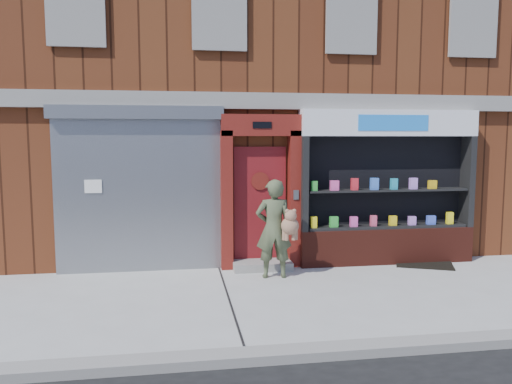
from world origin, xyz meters
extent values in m
plane|color=#9E9E99|center=(0.00, 0.00, 0.00)|extent=(80.00, 80.00, 0.00)
cube|color=gray|center=(0.00, -2.15, 0.06)|extent=(60.00, 0.30, 0.12)
cube|color=#512412|center=(0.00, 6.00, 4.00)|extent=(12.00, 8.00, 8.00)
cube|color=gray|center=(0.00, 1.92, 3.15)|extent=(12.00, 0.16, 0.30)
cube|color=black|center=(-4.00, 1.97, 4.80)|extent=(0.90, 0.06, 1.40)
cube|color=gray|center=(-4.00, 1.93, 4.80)|extent=(1.00, 0.06, 1.50)
cube|color=black|center=(-1.50, 1.97, 4.80)|extent=(0.90, 0.06, 1.40)
cube|color=gray|center=(-1.50, 1.93, 4.80)|extent=(1.00, 0.06, 1.50)
cube|color=black|center=(1.00, 1.97, 4.80)|extent=(0.90, 0.06, 1.40)
cube|color=gray|center=(1.00, 1.93, 4.80)|extent=(1.00, 0.06, 1.50)
cube|color=black|center=(3.50, 1.97, 4.80)|extent=(0.90, 0.06, 1.40)
cube|color=gray|center=(3.50, 1.93, 4.80)|extent=(1.00, 0.06, 1.50)
cube|color=gray|center=(-3.00, 1.94, 1.40)|extent=(3.00, 0.10, 2.80)
cube|color=slate|center=(-3.00, 1.88, 2.92)|extent=(3.10, 0.30, 0.24)
cube|color=white|center=(-3.80, 1.88, 1.60)|extent=(0.30, 0.01, 0.24)
cube|color=#5B140F|center=(-1.40, 1.86, 1.30)|extent=(0.22, 0.28, 2.60)
cube|color=#5B140F|center=(-0.10, 1.86, 1.30)|extent=(0.22, 0.28, 2.60)
cube|color=#5B140F|center=(-0.75, 1.86, 2.70)|extent=(1.50, 0.28, 0.40)
cube|color=black|center=(-0.75, 1.71, 2.70)|extent=(0.35, 0.01, 0.12)
cube|color=maroon|center=(-0.75, 1.97, 1.20)|extent=(1.00, 0.06, 2.20)
cylinder|color=black|center=(-0.75, 1.93, 1.65)|extent=(0.28, 0.02, 0.28)
cylinder|color=#5B140F|center=(-0.75, 1.92, 1.65)|extent=(0.34, 0.02, 0.34)
cube|color=gray|center=(-0.75, 1.70, 0.07)|extent=(1.10, 0.55, 0.15)
cube|color=slate|center=(-0.10, 1.71, 1.40)|extent=(0.10, 0.02, 0.18)
cube|color=#551D14|center=(1.75, 1.80, 0.35)|extent=(3.50, 0.40, 0.70)
cube|color=black|center=(0.06, 1.80, 1.60)|extent=(0.12, 0.40, 1.80)
cube|color=black|center=(3.44, 1.80, 1.60)|extent=(0.12, 0.40, 1.80)
cube|color=black|center=(1.75, 1.99, 1.60)|extent=(3.30, 0.03, 1.80)
cube|color=black|center=(1.75, 1.80, 0.73)|extent=(3.20, 0.36, 0.06)
cube|color=black|center=(1.75, 1.80, 1.45)|extent=(3.20, 0.36, 0.04)
cube|color=white|center=(1.75, 1.80, 2.75)|extent=(3.50, 0.40, 0.50)
cube|color=blue|center=(1.75, 1.59, 2.75)|extent=(1.40, 0.01, 0.30)
cube|color=yellow|center=(0.25, 1.72, 0.87)|extent=(0.12, 0.09, 0.22)
cube|color=green|center=(0.65, 1.72, 0.86)|extent=(0.16, 0.09, 0.21)
cube|color=#E04AA1|center=(1.05, 1.72, 0.86)|extent=(0.14, 0.09, 0.19)
cube|color=#CF4566|center=(1.45, 1.72, 0.86)|extent=(0.11, 0.09, 0.21)
cube|color=yellow|center=(1.85, 1.72, 0.86)|extent=(0.14, 0.09, 0.19)
cube|color=#B577D7|center=(2.25, 1.72, 0.84)|extent=(0.14, 0.09, 0.17)
cube|color=blue|center=(2.65, 1.72, 0.85)|extent=(0.17, 0.09, 0.17)
cube|color=yellow|center=(3.05, 1.72, 0.88)|extent=(0.12, 0.09, 0.23)
cube|color=green|center=(0.25, 1.72, 1.56)|extent=(0.12, 0.09, 0.18)
cube|color=#EB4E9E|center=(0.65, 1.72, 1.56)|extent=(0.16, 0.09, 0.19)
cube|color=red|center=(1.05, 1.72, 1.58)|extent=(0.13, 0.09, 0.23)
cube|color=#3F70D6|center=(1.45, 1.72, 1.58)|extent=(0.15, 0.09, 0.23)
cube|color=teal|center=(1.85, 1.72, 1.58)|extent=(0.13, 0.09, 0.21)
cube|color=#B57DE1|center=(2.25, 1.72, 1.58)|extent=(0.14, 0.09, 0.22)
cube|color=gold|center=(2.65, 1.72, 1.55)|extent=(0.15, 0.09, 0.16)
imported|color=#495236|center=(-0.64, 1.13, 0.88)|extent=(0.66, 0.46, 1.75)
sphere|color=#8A6045|center=(-0.38, 0.98, 0.94)|extent=(0.31, 0.31, 0.31)
sphere|color=#8A6045|center=(-0.38, 0.93, 1.13)|extent=(0.21, 0.21, 0.21)
sphere|color=#8A6045|center=(-0.44, 0.93, 1.21)|extent=(0.07, 0.07, 0.07)
sphere|color=#8A6045|center=(-0.32, 0.93, 1.21)|extent=(0.07, 0.07, 0.07)
cylinder|color=#8A6045|center=(-0.48, 0.98, 0.79)|extent=(0.07, 0.07, 0.19)
cylinder|color=#8A6045|center=(-0.28, 0.98, 0.79)|extent=(0.07, 0.07, 0.19)
cylinder|color=#8A6045|center=(-0.44, 0.96, 0.79)|extent=(0.07, 0.07, 0.19)
cylinder|color=#8A6045|center=(-0.32, 0.96, 0.79)|extent=(0.07, 0.07, 0.19)
cube|color=black|center=(2.44, 1.54, 0.01)|extent=(1.27, 1.10, 0.03)
camera|label=1|loc=(-2.30, -7.37, 2.47)|focal=35.00mm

